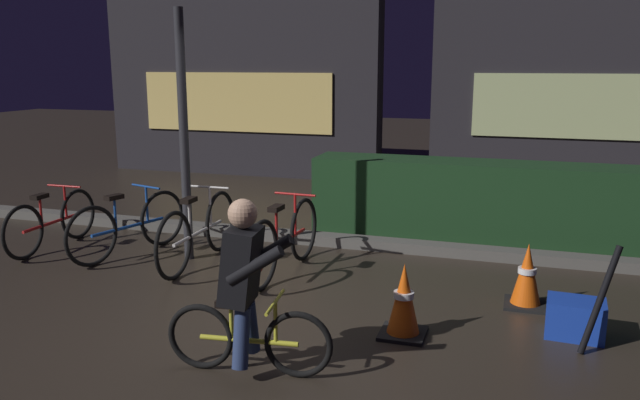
% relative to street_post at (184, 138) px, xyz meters
% --- Properties ---
extents(ground_plane, '(40.00, 40.00, 0.00)m').
position_rel_street_post_xyz_m(ground_plane, '(1.52, -1.20, -1.34)').
color(ground_plane, '#2D261E').
extents(sidewalk_curb, '(12.00, 0.24, 0.12)m').
position_rel_street_post_xyz_m(sidewalk_curb, '(1.52, 1.00, -1.28)').
color(sidewalk_curb, '#56544F').
rests_on(sidewalk_curb, ground).
extents(hedge_row, '(4.80, 0.70, 0.94)m').
position_rel_street_post_xyz_m(hedge_row, '(3.32, 1.90, -0.87)').
color(hedge_row, '#19381C').
rests_on(hedge_row, ground).
extents(storefront_left, '(5.42, 0.54, 4.28)m').
position_rel_street_post_xyz_m(storefront_left, '(-1.75, 5.30, 0.78)').
color(storefront_left, '#262328').
rests_on(storefront_left, ground).
extents(storefront_right, '(5.00, 0.54, 5.16)m').
position_rel_street_post_xyz_m(storefront_right, '(4.31, 6.00, 1.22)').
color(storefront_right, '#262328').
rests_on(storefront_right, ground).
extents(street_post, '(0.10, 0.10, 2.69)m').
position_rel_street_post_xyz_m(street_post, '(0.00, 0.00, 0.00)').
color(street_post, '#2D2D33').
rests_on(street_post, ground).
extents(parked_bike_leftmost, '(0.46, 1.53, 0.71)m').
position_rel_street_post_xyz_m(parked_bike_leftmost, '(-1.71, -0.13, -1.02)').
color(parked_bike_leftmost, black).
rests_on(parked_bike_leftmost, ground).
extents(parked_bike_left_mid, '(0.56, 1.59, 0.76)m').
position_rel_street_post_xyz_m(parked_bike_left_mid, '(-0.70, -0.08, -1.00)').
color(parked_bike_left_mid, black).
rests_on(parked_bike_left_mid, ground).
extents(parked_bike_center_left, '(0.46, 1.75, 0.80)m').
position_rel_street_post_xyz_m(parked_bike_center_left, '(0.21, -0.14, -0.98)').
color(parked_bike_center_left, black).
rests_on(parked_bike_center_left, ground).
extents(parked_bike_center_right, '(0.46, 1.72, 0.79)m').
position_rel_street_post_xyz_m(parked_bike_center_right, '(1.20, -0.17, -0.98)').
color(parked_bike_center_right, black).
rests_on(parked_bike_center_right, ground).
extents(traffic_cone_near, '(0.36, 0.36, 0.60)m').
position_rel_street_post_xyz_m(traffic_cone_near, '(2.63, -1.30, -1.06)').
color(traffic_cone_near, black).
rests_on(traffic_cone_near, ground).
extents(traffic_cone_far, '(0.36, 0.36, 0.58)m').
position_rel_street_post_xyz_m(traffic_cone_far, '(3.56, -0.35, -1.07)').
color(traffic_cone_far, black).
rests_on(traffic_cone_far, ground).
extents(blue_crate, '(0.46, 0.35, 0.30)m').
position_rel_street_post_xyz_m(blue_crate, '(3.93, -0.90, -1.19)').
color(blue_crate, '#193DB7').
rests_on(blue_crate, ground).
extents(cyclist, '(1.18, 0.50, 1.25)m').
position_rel_street_post_xyz_m(cyclist, '(1.70, -2.23, -0.72)').
color(cyclist, black).
rests_on(cyclist, ground).
extents(closed_umbrella, '(0.28, 0.22, 0.82)m').
position_rel_street_post_xyz_m(closed_umbrella, '(4.07, -1.15, -0.93)').
color(closed_umbrella, black).
rests_on(closed_umbrella, ground).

